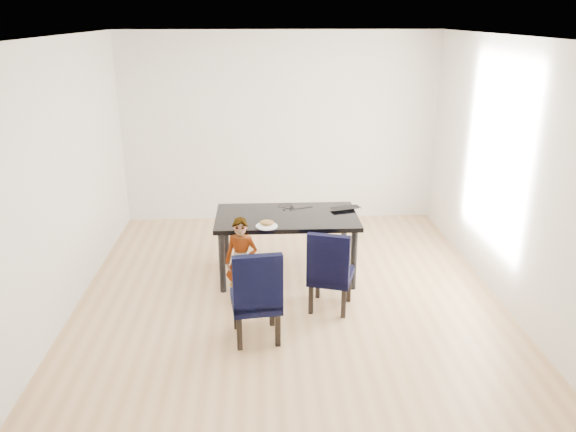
{
  "coord_description": "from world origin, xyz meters",
  "views": [
    {
      "loc": [
        -0.29,
        -5.46,
        2.9
      ],
      "look_at": [
        0.0,
        0.2,
        0.85
      ],
      "focal_mm": 35.0,
      "sensor_mm": 36.0,
      "label": 1
    }
  ],
  "objects_px": {
    "chair_right": "(331,269)",
    "child": "(241,262)",
    "laptop": "(344,207)",
    "plate": "(267,226)",
    "dining_table": "(287,246)",
    "chair_left": "(256,293)"
  },
  "relations": [
    {
      "from": "laptop",
      "to": "plate",
      "type": "bearing_deg",
      "value": 15.72
    },
    {
      "from": "dining_table",
      "to": "child",
      "type": "relative_size",
      "value": 1.67
    },
    {
      "from": "dining_table",
      "to": "laptop",
      "type": "height_order",
      "value": "laptop"
    },
    {
      "from": "dining_table",
      "to": "laptop",
      "type": "bearing_deg",
      "value": 16.86
    },
    {
      "from": "chair_left",
      "to": "child",
      "type": "bearing_deg",
      "value": 95.64
    },
    {
      "from": "chair_right",
      "to": "child",
      "type": "bearing_deg",
      "value": -170.78
    },
    {
      "from": "chair_right",
      "to": "child",
      "type": "xyz_separation_m",
      "value": [
        -0.92,
        0.13,
        0.04
      ]
    },
    {
      "from": "child",
      "to": "plate",
      "type": "bearing_deg",
      "value": 63.46
    },
    {
      "from": "child",
      "to": "laptop",
      "type": "height_order",
      "value": "child"
    },
    {
      "from": "chair_right",
      "to": "plate",
      "type": "xyz_separation_m",
      "value": [
        -0.65,
        0.43,
        0.32
      ]
    },
    {
      "from": "chair_right",
      "to": "plate",
      "type": "distance_m",
      "value": 0.84
    },
    {
      "from": "child",
      "to": "plate",
      "type": "xyz_separation_m",
      "value": [
        0.27,
        0.3,
        0.28
      ]
    },
    {
      "from": "chair_right",
      "to": "laptop",
      "type": "xyz_separation_m",
      "value": [
        0.26,
        0.99,
        0.32
      ]
    },
    {
      "from": "plate",
      "to": "chair_left",
      "type": "bearing_deg",
      "value": -97.08
    },
    {
      "from": "plate",
      "to": "laptop",
      "type": "xyz_separation_m",
      "value": [
        0.91,
        0.56,
        0.01
      ]
    },
    {
      "from": "dining_table",
      "to": "plate",
      "type": "xyz_separation_m",
      "value": [
        -0.23,
        -0.35,
        0.38
      ]
    },
    {
      "from": "chair_right",
      "to": "plate",
      "type": "height_order",
      "value": "chair_right"
    },
    {
      "from": "dining_table",
      "to": "child",
      "type": "distance_m",
      "value": 0.83
    },
    {
      "from": "chair_left",
      "to": "plate",
      "type": "xyz_separation_m",
      "value": [
        0.12,
        0.97,
        0.29
      ]
    },
    {
      "from": "chair_left",
      "to": "chair_right",
      "type": "distance_m",
      "value": 0.94
    },
    {
      "from": "dining_table",
      "to": "child",
      "type": "xyz_separation_m",
      "value": [
        -0.5,
        -0.65,
        0.1
      ]
    },
    {
      "from": "chair_right",
      "to": "dining_table",
      "type": "bearing_deg",
      "value": 135.33
    }
  ]
}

